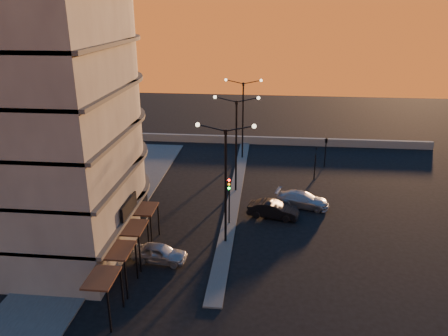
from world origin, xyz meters
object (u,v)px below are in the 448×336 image
at_px(streetlamp_mid, 236,137).
at_px(traffic_light_main, 229,193).
at_px(car_hatchback, 159,253).
at_px(car_sedan, 273,210).
at_px(car_wagon, 302,199).

bearing_deg(streetlamp_mid, traffic_light_main, -90.00).
height_order(streetlamp_mid, car_hatchback, streetlamp_mid).
bearing_deg(traffic_light_main, car_sedan, 26.43).
height_order(car_sedan, car_wagon, car_sedan).
relative_size(traffic_light_main, car_hatchback, 1.07).
bearing_deg(traffic_light_main, streetlamp_mid, 90.00).
bearing_deg(car_wagon, traffic_light_main, 137.62).
bearing_deg(traffic_light_main, car_hatchback, -126.36).
distance_m(traffic_light_main, car_hatchback, 7.82).
bearing_deg(car_hatchback, streetlamp_mid, -12.59).
height_order(streetlamp_mid, car_sedan, streetlamp_mid).
bearing_deg(car_wagon, car_sedan, 146.20).
relative_size(streetlamp_mid, traffic_light_main, 2.24).
distance_m(streetlamp_mid, car_wagon, 8.48).
distance_m(car_hatchback, car_sedan, 11.29).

